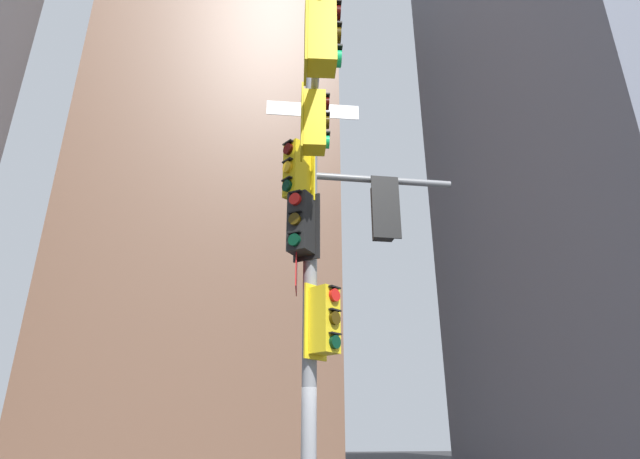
% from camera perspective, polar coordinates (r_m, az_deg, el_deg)
% --- Properties ---
extents(building_tower_right, '(14.90, 14.90, 34.06)m').
position_cam_1_polar(building_tower_right, '(31.16, 30.47, 10.44)').
color(building_tower_right, slate).
rests_on(building_tower_right, ground).
extents(building_mid_block, '(14.33, 14.33, 37.14)m').
position_cam_1_polar(building_mid_block, '(35.40, -12.19, 6.61)').
color(building_mid_block, brown).
rests_on(building_mid_block, ground).
extents(signal_pole_assembly, '(3.36, 3.67, 8.68)m').
position_cam_1_polar(signal_pole_assembly, '(7.97, 0.05, 1.76)').
color(signal_pole_assembly, gray).
rests_on(signal_pole_assembly, ground).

